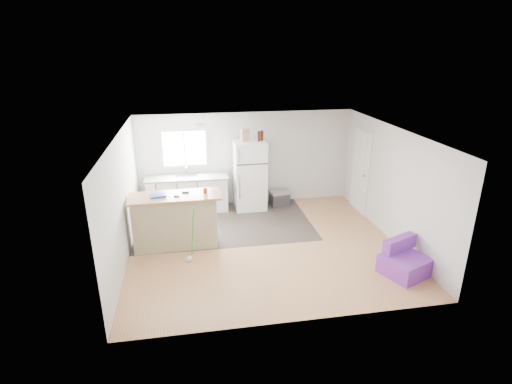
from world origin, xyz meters
TOP-DOWN VIEW (x-y plane):
  - room at (0.00, 0.00)m, footprint 5.51×5.01m
  - vinyl_zone at (-0.73, 1.25)m, footprint 4.05×2.50m
  - window at (-1.55, 2.49)m, footprint 1.18×0.06m
  - interior_door at (2.72, 1.55)m, footprint 0.11×0.92m
  - ceiling_fixture at (-1.20, 1.20)m, footprint 0.30×0.30m
  - kitchen_cabinets at (-1.54, 2.18)m, footprint 2.05×0.68m
  - peninsula at (-1.81, 0.31)m, footprint 1.85×0.74m
  - refrigerator at (0.03, 2.12)m, footprint 0.78×0.75m
  - cooler at (0.83, 2.16)m, footprint 0.54×0.41m
  - purple_seat at (2.32, -1.49)m, footprint 0.97×0.96m
  - cleaner_jug at (-1.62, 0.13)m, footprint 0.17×0.14m
  - mop at (-1.54, -0.36)m, footprint 0.23×0.32m
  - red_cup at (-1.17, 0.33)m, footprint 0.09×0.09m
  - blue_tray at (-2.11, 0.30)m, footprint 0.34×0.27m
  - tool_a at (-1.57, 0.41)m, footprint 0.15×0.08m
  - tool_b at (-1.74, 0.22)m, footprint 0.11×0.07m
  - cardboard_box at (-0.09, 2.10)m, footprint 0.22×0.16m
  - bottle_left at (0.25, 2.02)m, footprint 0.09×0.09m
  - bottle_right at (0.34, 2.09)m, footprint 0.08×0.08m

SIDE VIEW (x-z plane):
  - vinyl_zone at x=-0.73m, z-range 0.00..0.00m
  - cleaner_jug at x=-1.62m, z-range -0.02..0.31m
  - cooler at x=0.83m, z-range 0.00..0.39m
  - purple_seat at x=2.32m, z-range -0.08..0.54m
  - mop at x=-1.54m, z-range -0.34..0.80m
  - kitchen_cabinets at x=-1.54m, z-range -0.13..1.05m
  - peninsula at x=-1.81m, z-range 0.01..1.14m
  - refrigerator at x=0.03m, z-range 0.00..1.76m
  - interior_door at x=2.72m, z-range -0.03..2.07m
  - tool_b at x=-1.74m, z-range 1.13..1.15m
  - tool_a at x=-1.57m, z-range 1.13..1.16m
  - blue_tray at x=-2.11m, z-range 1.13..1.16m
  - red_cup at x=-1.17m, z-range 1.13..1.25m
  - room at x=0.00m, z-range -0.01..2.41m
  - window at x=-1.55m, z-range 1.06..2.04m
  - bottle_left at x=0.25m, z-range 1.76..2.01m
  - bottle_right at x=0.34m, z-range 1.76..2.01m
  - cardboard_box at x=-0.09m, z-range 1.76..2.06m
  - ceiling_fixture at x=-1.20m, z-range 2.32..2.40m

